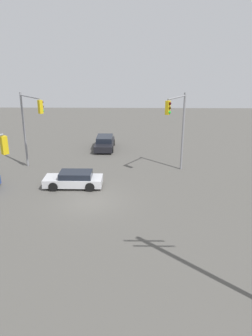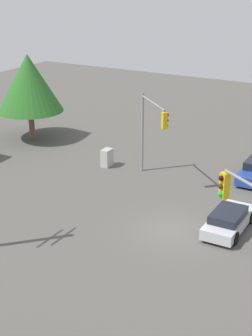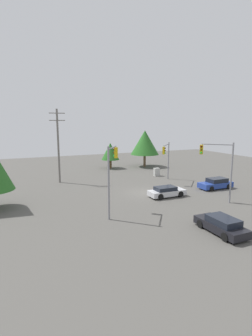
{
  "view_description": "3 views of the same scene",
  "coord_description": "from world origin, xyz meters",
  "px_view_note": "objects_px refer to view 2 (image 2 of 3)",
  "views": [
    {
      "loc": [
        -2.9,
        20.56,
        9.85
      ],
      "look_at": [
        -2.53,
        0.51,
        2.68
      ],
      "focal_mm": 35.0,
      "sensor_mm": 36.0,
      "label": 1
    },
    {
      "loc": [
        -23.35,
        -10.16,
        13.7
      ],
      "look_at": [
        -0.57,
        2.75,
        3.38
      ],
      "focal_mm": 55.0,
      "sensor_mm": 36.0,
      "label": 2
    },
    {
      "loc": [
        -14.92,
        -28.19,
        8.78
      ],
      "look_at": [
        -2.42,
        0.42,
        3.25
      ],
      "focal_mm": 28.0,
      "sensor_mm": 36.0,
      "label": 3
    }
  ],
  "objects_px": {
    "traffic_signal_main": "(249,235)",
    "traffic_signal_aux": "(151,124)",
    "sedan_silver": "(229,220)",
    "electrical_cabinet": "(107,158)"
  },
  "relations": [
    {
      "from": "traffic_signal_main",
      "to": "traffic_signal_aux",
      "type": "distance_m",
      "value": 16.26
    },
    {
      "from": "sedan_silver",
      "to": "electrical_cabinet",
      "type": "relative_size",
      "value": 3.36
    },
    {
      "from": "sedan_silver",
      "to": "traffic_signal_aux",
      "type": "bearing_deg",
      "value": 148.26
    },
    {
      "from": "traffic_signal_main",
      "to": "electrical_cabinet",
      "type": "height_order",
      "value": "traffic_signal_main"
    },
    {
      "from": "sedan_silver",
      "to": "traffic_signal_main",
      "type": "distance_m",
      "value": 9.59
    },
    {
      "from": "traffic_signal_main",
      "to": "electrical_cabinet",
      "type": "bearing_deg",
      "value": -7.49
    },
    {
      "from": "traffic_signal_main",
      "to": "traffic_signal_aux",
      "type": "bearing_deg",
      "value": -15.16
    },
    {
      "from": "electrical_cabinet",
      "to": "traffic_signal_aux",
      "type": "bearing_deg",
      "value": -99.44
    },
    {
      "from": "sedan_silver",
      "to": "electrical_cabinet",
      "type": "xyz_separation_m",
      "value": [
        5.03,
        10.98,
        0.05
      ]
    },
    {
      "from": "sedan_silver",
      "to": "traffic_signal_aux",
      "type": "height_order",
      "value": "traffic_signal_aux"
    }
  ]
}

